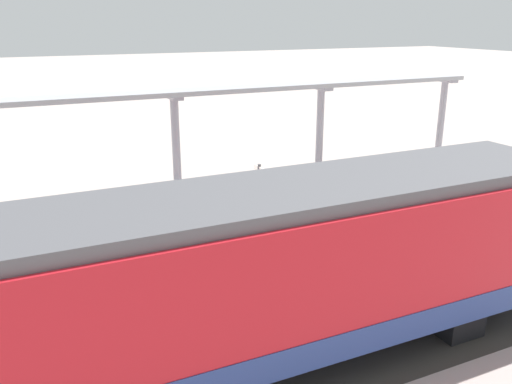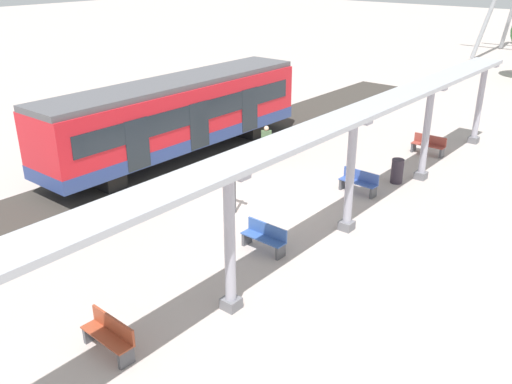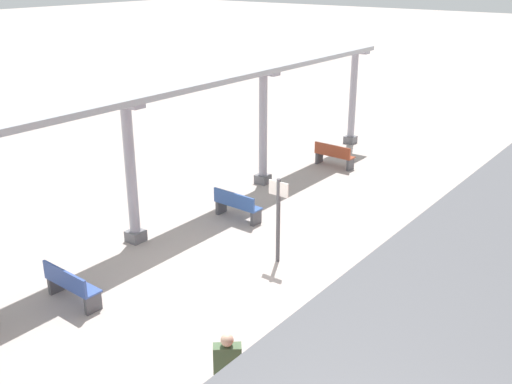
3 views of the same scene
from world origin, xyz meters
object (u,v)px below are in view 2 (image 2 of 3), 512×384
object	(u,v)px
canopy_pillar_third	(350,175)
canopy_pillar_fifth	(479,104)
bench_near_end	(359,182)
trash_bin	(397,171)
canopy_pillar_fourth	(426,133)
bench_extra_slot	(110,335)
bench_mid_platform	(265,237)
bench_far_end	(429,145)
passenger_waiting_near_edge	(266,139)
train_near_carriage	(178,117)
canopy_pillar_second	(230,242)
platform_info_sign	(234,178)

from	to	relation	value
canopy_pillar_third	canopy_pillar_fifth	xyz separation A→B (m)	(0.00, 11.89, 0.00)
bench_near_end	trash_bin	bearing A→B (deg)	70.04
canopy_pillar_fourth	bench_extra_slot	size ratio (longest dim) A/B	2.53
bench_mid_platform	bench_far_end	bearing A→B (deg)	89.03
bench_far_end	trash_bin	xyz separation A→B (m)	(0.45, -4.11, 0.05)
canopy_pillar_third	passenger_waiting_near_edge	distance (m)	7.26
canopy_pillar_third	canopy_pillar_fourth	size ratio (longest dim) A/B	1.00
train_near_carriage	canopy_pillar_fifth	size ratio (longest dim) A/B	3.50
canopy_pillar_fifth	canopy_pillar_fourth	bearing A→B (deg)	-90.00
canopy_pillar_third	canopy_pillar_fourth	distance (m)	5.84
canopy_pillar_second	bench_mid_platform	xyz separation A→B (m)	(-1.24, 2.94, -1.50)
canopy_pillar_third	bench_extra_slot	xyz separation A→B (m)	(-1.02, -8.71, -1.50)
bench_near_end	trash_bin	size ratio (longest dim) A/B	1.53
canopy_pillar_fourth	canopy_pillar_third	bearing A→B (deg)	-90.00
canopy_pillar_third	bench_mid_platform	distance (m)	3.40
trash_bin	passenger_waiting_near_edge	bearing A→B (deg)	-167.57
canopy_pillar_fourth	trash_bin	size ratio (longest dim) A/B	3.88
bench_mid_platform	bench_far_end	size ratio (longest dim) A/B	1.00
canopy_pillar_fifth	platform_info_sign	bearing A→B (deg)	-105.63
canopy_pillar_fifth	bench_extra_slot	size ratio (longest dim) A/B	2.53
canopy_pillar_second	bench_far_end	world-z (taller)	canopy_pillar_second
train_near_carriage	passenger_waiting_near_edge	xyz separation A→B (m)	(3.32, 2.07, -0.85)
bench_mid_platform	train_near_carriage	bearing A→B (deg)	152.69
train_near_carriage	canopy_pillar_fourth	xyz separation A→B (m)	(9.56, 4.33, 0.11)
canopy_pillar_fourth	train_near_carriage	bearing A→B (deg)	-155.62
canopy_pillar_third	canopy_pillar_fourth	xyz separation A→B (m)	(0.00, 5.84, 0.00)
bench_mid_platform	bench_extra_slot	bearing A→B (deg)	-87.93
canopy_pillar_second	bench_extra_slot	bearing A→B (deg)	-108.90
bench_mid_platform	bench_near_end	bearing A→B (deg)	90.17
platform_info_sign	passenger_waiting_near_edge	bearing A→B (deg)	117.01
bench_mid_platform	canopy_pillar_third	bearing A→B (deg)	66.13
canopy_pillar_second	passenger_waiting_near_edge	bearing A→B (deg)	123.84
bench_far_end	trash_bin	world-z (taller)	trash_bin
bench_far_end	platform_info_sign	xyz separation A→B (m)	(-2.68, -10.32, 0.89)
platform_info_sign	canopy_pillar_fifth	bearing A→B (deg)	74.37
canopy_pillar_fifth	passenger_waiting_near_edge	size ratio (longest dim) A/B	2.43
canopy_pillar_second	trash_bin	xyz separation A→B (m)	(-0.59, 10.56, -1.45)
bench_far_end	bench_extra_slot	xyz separation A→B (m)	(0.01, -17.65, 0.00)
trash_bin	platform_info_sign	distance (m)	7.00
canopy_pillar_third	passenger_waiting_near_edge	size ratio (longest dim) A/B	2.43
canopy_pillar_second	platform_info_sign	world-z (taller)	canopy_pillar_second
canopy_pillar_second	bench_near_end	bearing A→B (deg)	98.18
bench_far_end	passenger_waiting_near_edge	world-z (taller)	passenger_waiting_near_edge
canopy_pillar_fifth	bench_far_end	size ratio (longest dim) A/B	2.53
canopy_pillar_fifth	train_near_carriage	bearing A→B (deg)	-132.64
canopy_pillar_second	bench_extra_slot	world-z (taller)	canopy_pillar_second
canopy_pillar_second	bench_mid_platform	world-z (taller)	canopy_pillar_second
canopy_pillar_fourth	trash_bin	distance (m)	1.86
canopy_pillar_fourth	platform_info_sign	size ratio (longest dim) A/B	1.74
canopy_pillar_second	bench_near_end	xyz separation A→B (m)	(-1.25, 8.72, -1.50)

